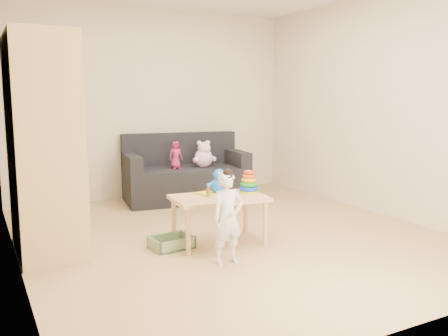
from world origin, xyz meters
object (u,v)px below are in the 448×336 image
toddler (228,219)px  play_table (219,220)px  sofa (186,184)px  wardrobe (43,145)px

toddler → play_table: bearing=69.0°
sofa → play_table: size_ratio=1.85×
sofa → play_table: 1.98m
sofa → play_table: (-0.49, -1.92, 0.00)m
wardrobe → toddler: wardrobe is taller
play_table → toddler: bearing=-110.0°
wardrobe → sofa: (1.97, 1.38, -0.74)m
play_table → toddler: 0.57m
wardrobe → toddler: bearing=-39.6°
wardrobe → play_table: 1.74m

